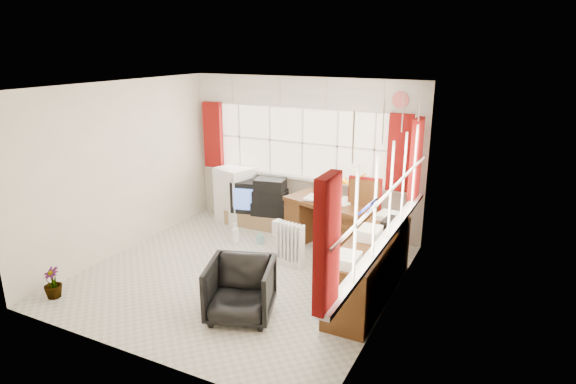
% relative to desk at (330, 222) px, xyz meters
% --- Properties ---
extents(ground, '(4.00, 4.00, 0.00)m').
position_rel_desk_xyz_m(ground, '(-0.76, -1.32, -0.43)').
color(ground, beige).
rests_on(ground, ground).
extents(room_walls, '(4.00, 4.00, 4.00)m').
position_rel_desk_xyz_m(room_walls, '(-0.76, -1.32, 1.07)').
color(room_walls, beige).
rests_on(room_walls, ground).
extents(window_back, '(3.70, 0.12, 3.60)m').
position_rel_desk_xyz_m(window_back, '(-0.76, 0.62, 0.52)').
color(window_back, '#F2E3BF').
rests_on(window_back, room_walls).
extents(window_right, '(0.12, 3.70, 3.60)m').
position_rel_desk_xyz_m(window_right, '(1.18, -1.32, 0.52)').
color(window_right, '#F2E3BF').
rests_on(window_right, room_walls).
extents(curtains, '(3.83, 3.83, 1.15)m').
position_rel_desk_xyz_m(curtains, '(0.16, -0.39, 1.03)').
color(curtains, maroon).
rests_on(curtains, room_walls).
extents(overhead_cabinets, '(3.98, 3.98, 0.48)m').
position_rel_desk_xyz_m(overhead_cabinets, '(0.22, -0.34, 1.82)').
color(overhead_cabinets, white).
rests_on(overhead_cabinets, room_walls).
extents(desk, '(1.45, 0.99, 0.80)m').
position_rel_desk_xyz_m(desk, '(0.00, 0.00, 0.00)').
color(desk, '#573614').
rests_on(desk, ground).
extents(desk_lamp, '(0.16, 0.13, 0.46)m').
position_rel_desk_xyz_m(desk_lamp, '(0.49, 0.08, 0.66)').
color(desk_lamp, '#FFAD0A').
rests_on(desk_lamp, desk).
extents(task_chair, '(0.51, 0.54, 1.18)m').
position_rel_desk_xyz_m(task_chair, '(0.51, -0.08, 0.20)').
color(task_chair, black).
rests_on(task_chair, ground).
extents(office_chair, '(0.92, 0.93, 0.67)m').
position_rel_desk_xyz_m(office_chair, '(-0.20, -2.23, -0.09)').
color(office_chair, black).
rests_on(office_chair, ground).
extents(radiator, '(0.44, 0.22, 0.63)m').
position_rel_desk_xyz_m(radiator, '(-0.28, -0.79, -0.17)').
color(radiator, white).
rests_on(radiator, ground).
extents(credenza, '(0.50, 2.00, 0.85)m').
position_rel_desk_xyz_m(credenza, '(0.97, -1.12, -0.04)').
color(credenza, '#573614').
rests_on(credenza, ground).
extents(file_tray, '(0.28, 0.35, 0.11)m').
position_rel_desk_xyz_m(file_tray, '(1.11, -0.63, 0.38)').
color(file_tray, black).
rests_on(file_tray, credenza).
extents(tv_bench, '(1.40, 0.50, 0.25)m').
position_rel_desk_xyz_m(tv_bench, '(-1.31, 0.40, -0.30)').
color(tv_bench, '#976E4B').
rests_on(tv_bench, ground).
extents(crt_tv, '(0.69, 0.66, 0.53)m').
position_rel_desk_xyz_m(crt_tv, '(-1.61, 0.41, 0.09)').
color(crt_tv, black).
rests_on(crt_tv, tv_bench).
extents(hifi_stack, '(0.65, 0.47, 0.62)m').
position_rel_desk_xyz_m(hifi_stack, '(-1.21, 0.35, 0.11)').
color(hifi_stack, black).
rests_on(hifi_stack, tv_bench).
extents(mini_fridge, '(0.70, 0.71, 0.95)m').
position_rel_desk_xyz_m(mini_fridge, '(-1.94, 0.45, 0.05)').
color(mini_fridge, white).
rests_on(mini_fridge, ground).
extents(spray_bottle_a, '(0.15, 0.15, 0.33)m').
position_rel_desk_xyz_m(spray_bottle_a, '(-1.41, -0.44, -0.26)').
color(spray_bottle_a, white).
rests_on(spray_bottle_a, ground).
extents(spray_bottle_b, '(0.11, 0.11, 0.20)m').
position_rel_desk_xyz_m(spray_bottle_b, '(-1.04, -0.30, -0.33)').
color(spray_bottle_b, '#86C8C3').
rests_on(spray_bottle_b, ground).
extents(flower_vase, '(0.25, 0.25, 0.39)m').
position_rel_desk_xyz_m(flower_vase, '(-2.49, -2.89, -0.23)').
color(flower_vase, black).
rests_on(flower_vase, ground).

